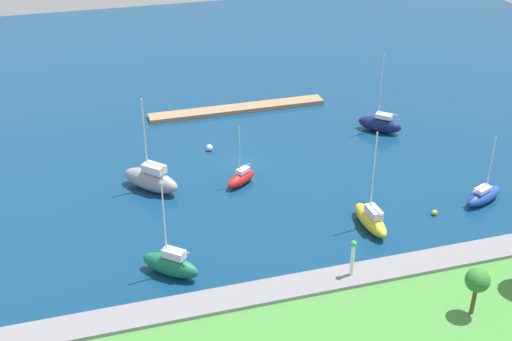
% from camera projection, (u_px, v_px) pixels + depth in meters
% --- Properties ---
extents(water, '(160.00, 160.00, 0.00)m').
position_uv_depth(water, '(245.00, 162.00, 83.86)').
color(water, navy).
rests_on(water, ground).
extents(pier_dock, '(26.26, 2.63, 0.61)m').
position_uv_depth(pier_dock, '(238.00, 109.00, 98.13)').
color(pier_dock, '#997A56').
rests_on(pier_dock, ground).
extents(breakwater, '(63.23, 3.22, 1.33)m').
position_uv_depth(breakwater, '(322.00, 285.00, 61.11)').
color(breakwater, gray).
rests_on(breakwater, ground).
extents(shoreline_park, '(58.49, 12.86, 0.99)m').
position_uv_depth(shoreline_park, '(346.00, 327.00, 56.45)').
color(shoreline_park, '#478C3D').
rests_on(shoreline_park, ground).
extents(harbor_beacon, '(0.56, 0.56, 3.73)m').
position_uv_depth(harbor_beacon, '(353.00, 255.00, 60.47)').
color(harbor_beacon, silver).
rests_on(harbor_beacon, breakwater).
extents(park_tree_west, '(2.11, 2.11, 4.59)m').
position_uv_depth(park_tree_west, '(477.00, 281.00, 55.65)').
color(park_tree_west, brown).
rests_on(park_tree_west, shoreline_park).
extents(sailboat_blue_lone_north, '(5.93, 3.83, 8.09)m').
position_uv_depth(sailboat_blue_lone_north, '(484.00, 195.00, 74.93)').
color(sailboat_blue_lone_north, '#2347B2').
rests_on(sailboat_blue_lone_north, water).
extents(sailboat_gray_along_channel, '(6.90, 7.07, 11.36)m').
position_uv_depth(sailboat_gray_along_channel, '(151.00, 179.00, 77.16)').
color(sailboat_gray_along_channel, gray).
rests_on(sailboat_gray_along_channel, water).
extents(sailboat_red_lone_south, '(4.58, 3.85, 7.56)m').
position_uv_depth(sailboat_red_lone_south, '(241.00, 178.00, 78.56)').
color(sailboat_red_lone_south, red).
rests_on(sailboat_red_lone_south, water).
extents(sailboat_navy_outer_mooring, '(5.83, 5.70, 11.13)m').
position_uv_depth(sailboat_navy_outer_mooring, '(380.00, 124.00, 91.39)').
color(sailboat_navy_outer_mooring, '#141E4C').
rests_on(sailboat_navy_outer_mooring, water).
extents(sailboat_yellow_by_breakwater, '(2.04, 6.52, 11.07)m').
position_uv_depth(sailboat_yellow_by_breakwater, '(371.00, 219.00, 70.25)').
color(sailboat_yellow_by_breakwater, yellow).
rests_on(sailboat_yellow_by_breakwater, water).
extents(sailboat_green_far_north, '(5.68, 5.29, 10.05)m').
position_uv_depth(sailboat_green_far_north, '(171.00, 264.00, 63.02)').
color(sailboat_green_far_north, '#19724C').
rests_on(sailboat_green_far_north, water).
extents(mooring_buoy_white, '(0.87, 0.87, 0.87)m').
position_uv_depth(mooring_buoy_white, '(209.00, 148.00, 86.54)').
color(mooring_buoy_white, white).
rests_on(mooring_buoy_white, water).
extents(mooring_buoy_yellow, '(0.62, 0.62, 0.62)m').
position_uv_depth(mooring_buoy_yellow, '(434.00, 213.00, 72.84)').
color(mooring_buoy_yellow, yellow).
rests_on(mooring_buoy_yellow, water).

